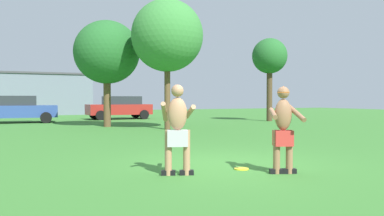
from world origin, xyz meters
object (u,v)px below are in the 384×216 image
player_in_gray (177,127)px  tree_right_field (107,53)px  car_blue_mid_lot (17,109)px  tree_left_field (270,57)px  frisbee (241,169)px  tree_behind_players (167,36)px  player_with_cap (283,126)px  car_red_near_post (120,107)px

player_in_gray → tree_right_field: tree_right_field is taller
player_in_gray → tree_right_field: (1.56, 12.86, 2.83)m
car_blue_mid_lot → tree_left_field: (14.47, -4.66, 3.18)m
tree_left_field → tree_right_field: size_ratio=0.98×
player_in_gray → tree_right_field: 13.26m
frisbee → tree_behind_players: 11.19m
tree_right_field → tree_behind_players: size_ratio=0.89×
tree_behind_players → car_blue_mid_lot: bearing=127.4°
tree_behind_players → player_with_cap: bearing=-99.8°
frisbee → tree_right_field: size_ratio=0.06×
tree_left_field → tree_behind_players: 8.96m
player_in_gray → car_red_near_post: player_in_gray is taller
frisbee → tree_right_field: (0.19, 12.88, 3.70)m
player_with_cap → player_in_gray: size_ratio=0.99×
car_blue_mid_lot → tree_left_field: bearing=-17.8°
frisbee → tree_left_field: tree_left_field is taller
tree_left_field → player_with_cap: bearing=-125.3°
car_blue_mid_lot → tree_right_field: tree_right_field is taller
frisbee → tree_behind_players: tree_behind_players is taller
car_red_near_post → tree_behind_players: size_ratio=0.73×
tree_behind_players → player_in_gray: bearing=-110.2°
frisbee → tree_right_field: tree_right_field is taller
player_with_cap → tree_behind_players: size_ratio=0.28×
tree_left_field → tree_right_field: bearing=-176.2°
player_with_cap → car_red_near_post: bearing=84.1°
car_red_near_post → tree_behind_players: 10.38m
car_red_near_post → tree_right_field: (-2.42, -6.98, 2.89)m
tree_right_field → car_red_near_post: bearing=70.9°
frisbee → tree_left_field: 17.66m
tree_left_field → tree_right_field: tree_right_field is taller
player_in_gray → frisbee: (1.37, -0.02, -0.87)m
frisbee → tree_left_field: (10.58, 13.56, 4.00)m
player_in_gray → frisbee: bearing=-0.8°
player_with_cap → car_red_near_post: 20.66m
player_with_cap → player_in_gray: (-1.85, 0.71, -0.01)m
player_with_cap → tree_left_field: bearing=54.7°
player_in_gray → car_blue_mid_lot: player_in_gray is taller
tree_right_field → frisbee: bearing=-90.8°
tree_right_field → car_blue_mid_lot: bearing=127.4°
car_blue_mid_lot → tree_behind_players: bearing=-52.6°
car_red_near_post → tree_behind_players: (-0.27, -9.79, 3.46)m
player_with_cap → tree_behind_players: 11.44m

